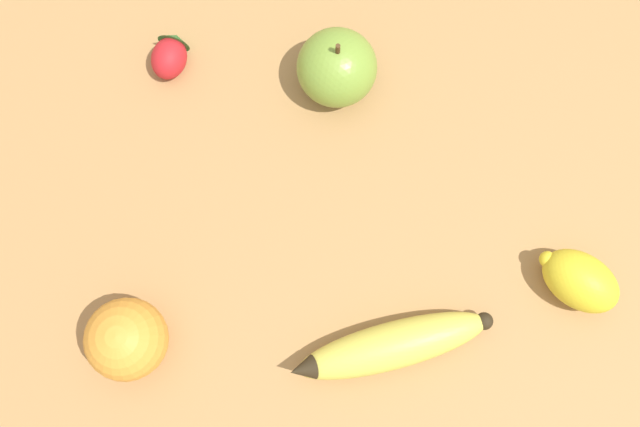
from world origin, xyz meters
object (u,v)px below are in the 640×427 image
lemon (580,281)px  apple (337,68)px  banana (391,346)px  orange (127,339)px  strawberry (170,55)px

lemon → apple: bearing=-46.9°
banana → orange: 0.23m
orange → strawberry: bearing=-98.7°
apple → lemon: size_ratio=0.93×
strawberry → lemon: (-0.36, 0.25, 0.01)m
orange → lemon: 0.41m
banana → apple: size_ratio=2.31×
banana → strawberry: 0.35m
orange → strawberry: size_ratio=1.34×
banana → strawberry: (0.19, -0.30, -0.00)m
banana → lemon: size_ratio=2.15×
apple → lemon: apple is taller
orange → strawberry: orange is taller
apple → lemon: bearing=133.1°
apple → strawberry: bearing=-11.5°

